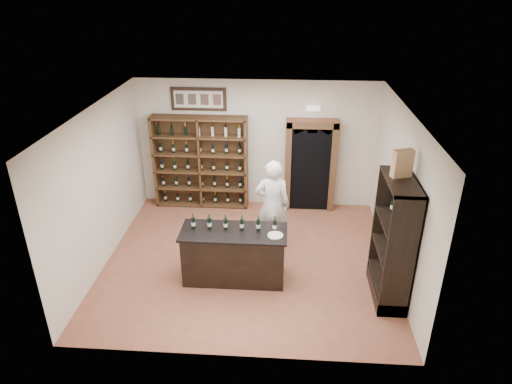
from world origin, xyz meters
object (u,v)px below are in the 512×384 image
at_px(wine_shelf, 201,162).
at_px(wine_crate, 402,163).
at_px(tasting_counter, 234,255).
at_px(counter_bottle_0, 193,223).
at_px(side_cabinet, 393,258).
at_px(shopkeeper, 272,205).

distance_m(wine_shelf, wine_crate, 5.07).
xyz_separation_m(wine_shelf, wine_crate, (3.79, -3.09, 1.32)).
bearing_deg(wine_shelf, wine_crate, -39.21).
height_order(wine_shelf, tasting_counter, wine_shelf).
distance_m(counter_bottle_0, side_cabinet, 3.48).
relative_size(tasting_counter, counter_bottle_0, 6.27).
xyz_separation_m(wine_shelf, counter_bottle_0, (0.38, -2.88, 0.01)).
height_order(wine_shelf, wine_crate, wine_crate).
bearing_deg(side_cabinet, wine_crate, 104.22).
height_order(tasting_counter, shopkeeper, shopkeeper).
bearing_deg(shopkeeper, wine_crate, 146.09).
xyz_separation_m(counter_bottle_0, shopkeeper, (1.36, 1.09, -0.16)).
bearing_deg(wine_crate, shopkeeper, 129.49).
bearing_deg(tasting_counter, counter_bottle_0, 175.60).
bearing_deg(wine_shelf, shopkeeper, -45.77).
relative_size(tasting_counter, wine_crate, 4.20).
xyz_separation_m(side_cabinet, shopkeeper, (-2.08, 1.44, 0.19)).
xyz_separation_m(tasting_counter, counter_bottle_0, (-0.72, 0.06, 0.61)).
xyz_separation_m(tasting_counter, side_cabinet, (2.72, -0.30, 0.26)).
distance_m(side_cabinet, shopkeeper, 2.54).
height_order(tasting_counter, side_cabinet, side_cabinet).
bearing_deg(counter_bottle_0, wine_shelf, 97.52).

